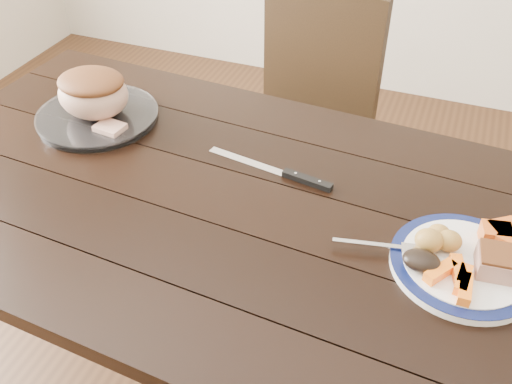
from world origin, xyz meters
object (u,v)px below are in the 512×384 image
(chair_far, at_px, (304,117))
(serving_platter, at_px, (98,117))
(dining_table, at_px, (227,227))
(dinner_plate, at_px, (463,265))
(fork, at_px, (386,246))
(carving_knife, at_px, (292,175))
(pork_slice, at_px, (502,264))
(roast_joint, at_px, (93,95))

(chair_far, relative_size, serving_platter, 3.03)
(chair_far, bearing_deg, dining_table, 102.25)
(dinner_plate, bearing_deg, fork, -174.14)
(dining_table, relative_size, carving_knife, 5.18)
(carving_knife, bearing_deg, dining_table, -125.34)
(dining_table, bearing_deg, pork_slice, -4.03)
(dining_table, distance_m, serving_platter, 0.48)
(serving_platter, xyz_separation_m, carving_knife, (0.55, -0.05, -0.00))
(pork_slice, bearing_deg, serving_platter, 168.30)
(chair_far, distance_m, roast_joint, 0.76)
(serving_platter, xyz_separation_m, fork, (0.80, -0.22, 0.01))
(serving_platter, distance_m, carving_knife, 0.55)
(dining_table, height_order, pork_slice, pork_slice)
(dinner_plate, distance_m, serving_platter, 0.97)
(chair_far, height_order, fork, chair_far)
(fork, relative_size, roast_joint, 0.97)
(dining_table, xyz_separation_m, carving_knife, (0.11, 0.12, 0.10))
(carving_knife, bearing_deg, serving_platter, -176.26)
(dining_table, bearing_deg, carving_knife, 45.62)
(dinner_plate, bearing_deg, carving_knife, 158.86)
(pork_slice, xyz_separation_m, carving_knife, (-0.45, 0.16, -0.03))
(dining_table, height_order, carving_knife, carving_knife)
(fork, relative_size, carving_knife, 0.56)
(dinner_plate, relative_size, pork_slice, 3.10)
(dining_table, height_order, serving_platter, serving_platter)
(dining_table, xyz_separation_m, pork_slice, (0.57, -0.04, 0.13))
(serving_platter, distance_m, roast_joint, 0.07)
(chair_far, bearing_deg, serving_platter, 64.26)
(chair_far, bearing_deg, fork, 126.17)
(chair_far, distance_m, dinner_plate, 0.97)
(dining_table, xyz_separation_m, serving_platter, (-0.44, 0.17, 0.10))
(dining_table, distance_m, dinner_plate, 0.52)
(dinner_plate, height_order, roast_joint, roast_joint)
(dining_table, xyz_separation_m, chair_far, (-0.04, 0.74, -0.13))
(dining_table, distance_m, fork, 0.38)
(dining_table, relative_size, fork, 9.33)
(roast_joint, bearing_deg, carving_knife, -5.30)
(fork, xyz_separation_m, carving_knife, (-0.25, 0.17, -0.01))
(pork_slice, xyz_separation_m, roast_joint, (-1.01, 0.21, 0.04))
(dining_table, relative_size, chair_far, 1.78)
(chair_far, xyz_separation_m, carving_knife, (0.15, -0.62, 0.23))
(roast_joint, xyz_separation_m, carving_knife, (0.55, -0.05, -0.07))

